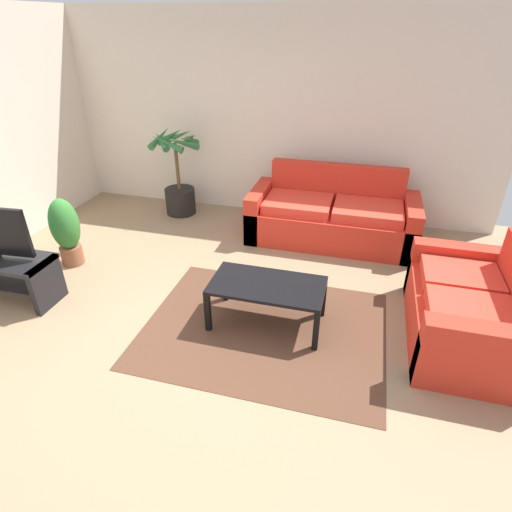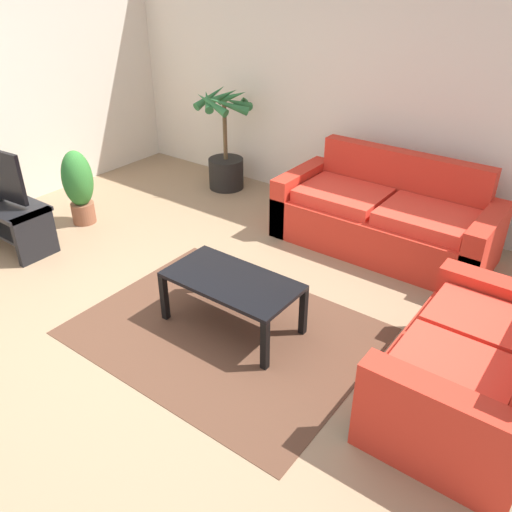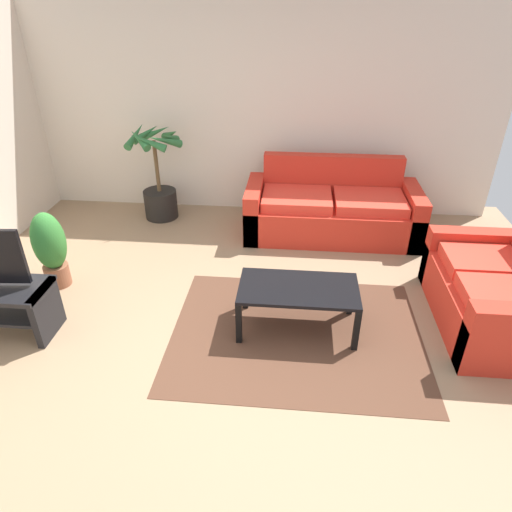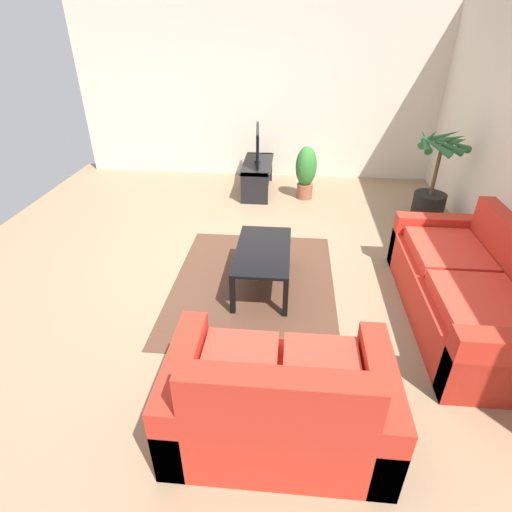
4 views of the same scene
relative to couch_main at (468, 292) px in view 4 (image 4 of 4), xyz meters
The scene contains 10 objects.
ground_plane 2.48m from the couch_main, 111.64° to the right, with size 6.60×6.60×0.00m, color #937556.
wall_left 4.64m from the couch_main, 149.69° to the right, with size 0.06×6.00×2.70m, color beige.
couch_main is the anchor object (origin of this frame).
couch_loveseat 2.16m from the couch_main, 50.46° to the right, with size 0.90×1.44×0.90m.
tv_stand 3.77m from the couch_main, 144.45° to the right, with size 1.10×0.45×0.48m.
tv 3.80m from the couch_main, 144.49° to the right, with size 0.88×0.12×0.53m.
coffee_table 1.94m from the couch_main, 101.51° to the right, with size 1.03×0.55×0.44m.
area_rug 2.06m from the couch_main, 100.95° to the right, with size 2.20×1.70×0.01m, color #513323.
potted_palm 2.26m from the couch_main, behind, with size 0.70×0.72×1.22m.
potted_plant_small 3.20m from the couch_main, 153.37° to the right, with size 0.32×0.32×0.81m.
Camera 4 is at (4.07, 0.64, 2.46)m, focal length 28.44 mm.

